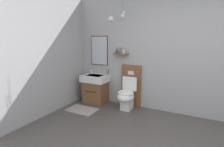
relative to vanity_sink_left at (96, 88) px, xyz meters
The scene contains 8 objects.
wall_back 2.30m from the vanity_sink_left, ahead, with size 5.45×0.65×2.61m.
wall_left 2.16m from the vanity_sink_left, 106.84° to the right, with size 0.12×4.39×2.61m, color #A8A8AA.
bath_mat 0.70m from the vanity_sink_left, 90.00° to the right, with size 0.68×0.44×0.01m, color #9E9993.
vanity_sink_left is the anchor object (origin of this frame).
tap_on_left_sink 0.44m from the vanity_sink_left, 90.00° to the left, with size 0.03×0.13×0.11m.
toilet 0.89m from the vanity_sink_left, ahead, with size 0.48×0.62×1.00m.
toothbrush_cup 0.49m from the vanity_sink_left, 144.47° to the left, with size 0.07×0.07×0.19m.
soap_dispenser 0.52m from the vanity_sink_left, 35.91° to the left, with size 0.06×0.06×0.19m.
Camera 1 is at (0.19, -1.66, 1.57)m, focal length 27.19 mm.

